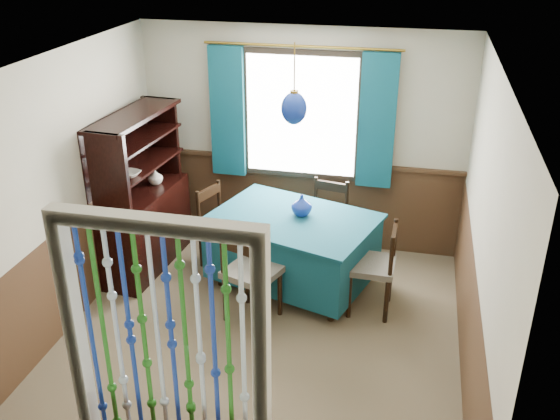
% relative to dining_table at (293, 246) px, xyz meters
% --- Properties ---
extents(floor, '(4.00, 4.00, 0.00)m').
position_rel_dining_table_xyz_m(floor, '(-0.10, -1.03, -0.45)').
color(floor, brown).
rests_on(floor, ground).
extents(ceiling, '(4.00, 4.00, 0.00)m').
position_rel_dining_table_xyz_m(ceiling, '(-0.10, -1.03, 2.05)').
color(ceiling, silver).
rests_on(ceiling, ground).
extents(wall_back, '(3.60, 0.00, 3.60)m').
position_rel_dining_table_xyz_m(wall_back, '(-0.10, 0.97, 0.80)').
color(wall_back, '#B9AF97').
rests_on(wall_back, ground).
extents(wall_front, '(3.60, 0.00, 3.60)m').
position_rel_dining_table_xyz_m(wall_front, '(-0.10, -3.03, 0.80)').
color(wall_front, '#B9AF97').
rests_on(wall_front, ground).
extents(wall_left, '(0.00, 4.00, 4.00)m').
position_rel_dining_table_xyz_m(wall_left, '(-1.90, -1.03, 0.80)').
color(wall_left, '#B9AF97').
rests_on(wall_left, ground).
extents(wall_right, '(0.00, 4.00, 4.00)m').
position_rel_dining_table_xyz_m(wall_right, '(1.70, -1.03, 0.80)').
color(wall_right, '#B9AF97').
rests_on(wall_right, ground).
extents(wainscot_back, '(3.60, 0.00, 3.60)m').
position_rel_dining_table_xyz_m(wainscot_back, '(-0.10, 0.96, 0.05)').
color(wainscot_back, '#422A19').
rests_on(wainscot_back, ground).
extents(wainscot_left, '(0.00, 4.00, 4.00)m').
position_rel_dining_table_xyz_m(wainscot_left, '(-1.89, -1.03, 0.05)').
color(wainscot_left, '#422A19').
rests_on(wainscot_left, ground).
extents(wainscot_right, '(0.00, 4.00, 4.00)m').
position_rel_dining_table_xyz_m(wainscot_right, '(1.68, -1.03, 0.05)').
color(wainscot_right, '#422A19').
rests_on(wainscot_right, ground).
extents(window, '(1.32, 0.12, 1.42)m').
position_rel_dining_table_xyz_m(window, '(-0.10, 0.92, 1.10)').
color(window, black).
rests_on(window, wall_back).
extents(doorway, '(1.16, 0.12, 2.18)m').
position_rel_dining_table_xyz_m(doorway, '(-0.10, -2.97, 0.60)').
color(doorway, silver).
rests_on(doorway, ground).
extents(dining_table, '(1.85, 1.53, 0.77)m').
position_rel_dining_table_xyz_m(dining_table, '(0.00, 0.00, 0.00)').
color(dining_table, '#0F4352').
rests_on(dining_table, floor).
extents(chair_near, '(0.59, 0.57, 0.94)m').
position_rel_dining_table_xyz_m(chair_near, '(-0.26, -0.72, 0.05)').
color(chair_near, black).
rests_on(chair_near, floor).
extents(chair_far, '(0.51, 0.49, 0.89)m').
position_rel_dining_table_xyz_m(chair_far, '(0.24, 0.63, 0.03)').
color(chair_far, black).
rests_on(chair_far, floor).
extents(chair_left, '(0.55, 0.56, 0.90)m').
position_rel_dining_table_xyz_m(chair_left, '(-0.85, 0.26, 0.03)').
color(chair_left, black).
rests_on(chair_left, floor).
extents(chair_right, '(0.44, 0.46, 0.92)m').
position_rel_dining_table_xyz_m(chair_right, '(0.86, -0.30, 0.04)').
color(chair_right, black).
rests_on(chair_right, floor).
extents(sideboard, '(0.57, 1.35, 1.73)m').
position_rel_dining_table_xyz_m(sideboard, '(-1.65, 0.04, 0.15)').
color(sideboard, black).
rests_on(sideboard, floor).
extents(pendant_lamp, '(0.25, 0.25, 0.76)m').
position_rel_dining_table_xyz_m(pendant_lamp, '(-0.00, 0.00, 1.45)').
color(pendant_lamp, olive).
rests_on(pendant_lamp, ceiling).
extents(vase_table, '(0.25, 0.25, 0.20)m').
position_rel_dining_table_xyz_m(vase_table, '(0.07, 0.08, 0.42)').
color(vase_table, navy).
rests_on(vase_table, dining_table).
extents(bowl_shelf, '(0.26, 0.26, 0.05)m').
position_rel_dining_table_xyz_m(bowl_shelf, '(-1.59, -0.26, 0.76)').
color(bowl_shelf, beige).
rests_on(bowl_shelf, sideboard).
extents(vase_sideboard, '(0.23, 0.23, 0.19)m').
position_rel_dining_table_xyz_m(vase_sideboard, '(-1.59, 0.31, 0.51)').
color(vase_sideboard, beige).
rests_on(vase_sideboard, sideboard).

